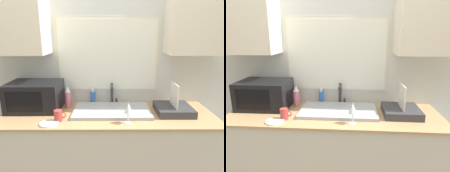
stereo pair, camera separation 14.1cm
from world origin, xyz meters
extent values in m
cube|color=beige|center=(0.00, 0.33, 0.43)|extent=(2.00, 0.65, 0.87)
cube|color=tan|center=(0.00, 0.33, 0.88)|extent=(2.03, 0.68, 0.02)
cube|color=silver|center=(0.00, 0.68, 1.30)|extent=(6.00, 0.06, 2.60)
cube|color=beige|center=(0.00, 0.65, 1.41)|extent=(1.10, 0.01, 0.80)
cube|color=white|center=(0.00, 0.65, 1.41)|extent=(1.04, 0.01, 0.74)
cube|color=beige|center=(-0.85, 0.49, 1.84)|extent=(0.54, 0.32, 0.80)
cube|color=beige|center=(0.85, 0.49, 1.84)|extent=(0.54, 0.32, 0.80)
cube|color=#9EA0A5|center=(0.04, 0.35, 0.90)|extent=(0.74, 0.42, 0.03)
cylinder|color=#333338|center=(0.04, 0.59, 1.00)|extent=(0.03, 0.03, 0.23)
cylinder|color=#333338|center=(0.04, 0.51, 1.10)|extent=(0.03, 0.16, 0.03)
cylinder|color=#333338|center=(0.09, 0.59, 0.92)|extent=(0.02, 0.02, 0.06)
cube|color=black|center=(-0.73, 0.44, 1.03)|extent=(0.51, 0.37, 0.28)
cube|color=black|center=(-0.76, 0.25, 1.03)|extent=(0.33, 0.01, 0.20)
cube|color=#333338|center=(0.64, 0.33, 0.92)|extent=(0.34, 0.33, 0.07)
cube|color=silver|center=(0.64, 0.33, 1.07)|extent=(0.01, 0.22, 0.22)
cylinder|color=#D8728C|center=(-0.41, 0.49, 0.97)|extent=(0.06, 0.06, 0.16)
cone|color=silver|center=(-0.41, 0.49, 1.08)|extent=(0.06, 0.06, 0.06)
cylinder|color=blue|center=(-0.16, 0.59, 0.96)|extent=(0.05, 0.05, 0.14)
cylinder|color=white|center=(-0.16, 0.59, 1.04)|extent=(0.03, 0.03, 0.03)
cylinder|color=#A53833|center=(-0.43, 0.15, 0.94)|extent=(0.07, 0.07, 0.10)
torus|color=#A53833|center=(-0.39, 0.15, 0.94)|extent=(0.05, 0.01, 0.05)
cylinder|color=silver|center=(0.18, 0.10, 0.89)|extent=(0.06, 0.06, 0.00)
cylinder|color=silver|center=(0.18, 0.10, 0.94)|extent=(0.01, 0.01, 0.09)
cone|color=silver|center=(0.18, 0.10, 1.03)|extent=(0.07, 0.07, 0.09)
cylinder|color=silver|center=(-0.49, 0.09, 0.89)|extent=(0.16, 0.16, 0.01)
camera|label=1|loc=(0.03, -1.47, 1.64)|focal=32.00mm
camera|label=2|loc=(0.17, -1.47, 1.64)|focal=32.00mm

